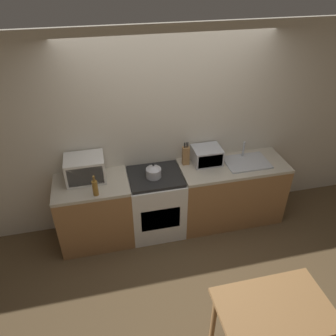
{
  "coord_description": "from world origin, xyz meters",
  "views": [
    {
      "loc": [
        -0.86,
        -2.47,
        3.25
      ],
      "look_at": [
        -0.11,
        0.72,
        1.05
      ],
      "focal_mm": 35.0,
      "sensor_mm": 36.0,
      "label": 1
    }
  ],
  "objects": [
    {
      "name": "knife_block",
      "position": [
        0.18,
        0.98,
        1.03
      ],
      "size": [
        0.09,
        0.07,
        0.32
      ],
      "color": "#9E7042",
      "rests_on": "counter_right_run"
    },
    {
      "name": "wall_back",
      "position": [
        0.0,
        1.16,
        1.3
      ],
      "size": [
        10.0,
        0.06,
        2.6
      ],
      "color": "beige",
      "rests_on": "ground_plane"
    },
    {
      "name": "dining_table",
      "position": [
        0.38,
        -1.11,
        0.66
      ],
      "size": [
        0.96,
        0.62,
        0.77
      ],
      "color": "#9E7042",
      "rests_on": "ground_plane"
    },
    {
      "name": "toaster_oven",
      "position": [
        0.46,
        0.95,
        1.01
      ],
      "size": [
        0.37,
        0.31,
        0.22
      ],
      "color": "#ADAFB5",
      "rests_on": "counter_right_run"
    },
    {
      "name": "sink_basin",
      "position": [
        0.98,
        0.82,
        0.91
      ],
      "size": [
        0.56,
        0.41,
        0.24
      ],
      "color": "#ADAFB5",
      "rests_on": "counter_right_run"
    },
    {
      "name": "bottle",
      "position": [
        -0.99,
        0.59,
        1.0
      ],
      "size": [
        0.06,
        0.06,
        0.26
      ],
      "color": "olive",
      "rests_on": "counter_left_run"
    },
    {
      "name": "counter_right_run",
      "position": [
        0.8,
        0.82,
        0.45
      ],
      "size": [
        1.41,
        0.62,
        0.9
      ],
      "color": "olive",
      "rests_on": "ground_plane"
    },
    {
      "name": "stove_range",
      "position": [
        -0.25,
        0.81,
        0.45
      ],
      "size": [
        0.69,
        0.62,
        0.9
      ],
      "color": "silver",
      "rests_on": "ground_plane"
    },
    {
      "name": "ground_plane",
      "position": [
        0.0,
        0.0,
        0.0
      ],
      "size": [
        16.0,
        16.0,
        0.0
      ],
      "primitive_type": "plane",
      "color": "brown"
    },
    {
      "name": "microwave",
      "position": [
        -1.09,
        0.92,
        1.05
      ],
      "size": [
        0.47,
        0.36,
        0.3
      ],
      "color": "silver",
      "rests_on": "counter_left_run"
    },
    {
      "name": "counter_left_run",
      "position": [
        -1.05,
        0.82,
        0.45
      ],
      "size": [
        0.9,
        0.62,
        0.9
      ],
      "color": "olive",
      "rests_on": "ground_plane"
    },
    {
      "name": "kettle",
      "position": [
        -0.28,
        0.79,
        0.98
      ],
      "size": [
        0.19,
        0.19,
        0.2
      ],
      "color": "#B7B7BC",
      "rests_on": "stove_range"
    }
  ]
}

